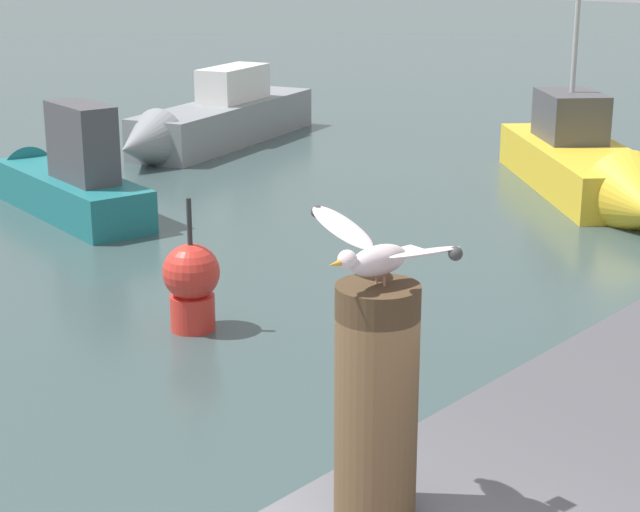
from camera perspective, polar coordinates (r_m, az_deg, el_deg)
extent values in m
cylinder|color=#4C3823|center=(3.57, 3.05, -7.88)|extent=(0.28, 0.28, 0.82)
cylinder|color=#C67160|center=(3.43, 3.08, -1.22)|extent=(0.01, 0.01, 0.04)
cylinder|color=#C67160|center=(3.40, 3.49, -1.36)|extent=(0.01, 0.01, 0.04)
ellipsoid|color=silver|center=(3.39, 3.18, -0.24)|extent=(0.24, 0.13, 0.10)
sphere|color=silver|center=(3.30, 1.48, -0.20)|extent=(0.06, 0.06, 0.06)
cone|color=gold|center=(3.26, 0.76, -0.45)|extent=(0.05, 0.03, 0.02)
cube|color=silver|center=(3.48, 4.94, 0.28)|extent=(0.08, 0.09, 0.01)
ellipsoid|color=silver|center=(3.52, 1.21, 1.56)|extent=(0.17, 0.30, 0.11)
sphere|color=#3B3B3B|center=(3.61, -0.16, 2.41)|extent=(0.04, 0.04, 0.04)
ellipsoid|color=silver|center=(3.24, 5.61, 0.19)|extent=(0.17, 0.30, 0.11)
sphere|color=#3B3B3B|center=(3.15, 7.32, 0.13)|extent=(0.04, 0.04, 0.04)
cube|color=gray|center=(20.08, -5.10, 7.18)|extent=(4.99, 2.43, 0.75)
cone|color=gray|center=(17.84, -9.61, 5.93)|extent=(1.32, 1.32, 1.07)
cube|color=white|center=(20.24, -4.70, 9.25)|extent=(1.75, 1.10, 0.64)
cube|color=#1E7075|center=(15.07, -13.29, 3.25)|extent=(1.57, 3.41, 0.57)
cone|color=#1E7075|center=(16.76, -15.94, 4.49)|extent=(0.99, 0.99, 0.84)
cube|color=#47474C|center=(14.47, -12.71, 6.00)|extent=(0.75, 1.26, 1.03)
cube|color=yellow|center=(16.65, 13.83, 4.63)|extent=(4.00, 4.08, 0.66)
cube|color=#47474C|center=(17.09, 13.35, 7.36)|extent=(1.53, 1.54, 0.74)
cylinder|color=#A5A5A8|center=(16.94, 13.66, 11.77)|extent=(0.08, 0.08, 1.90)
cylinder|color=red|center=(10.43, -6.88, -3.03)|extent=(0.44, 0.44, 0.35)
sphere|color=red|center=(10.30, -6.96, -0.87)|extent=(0.56, 0.56, 0.56)
cylinder|color=#2D2D2D|center=(10.17, -7.06, 1.75)|extent=(0.05, 0.05, 0.50)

